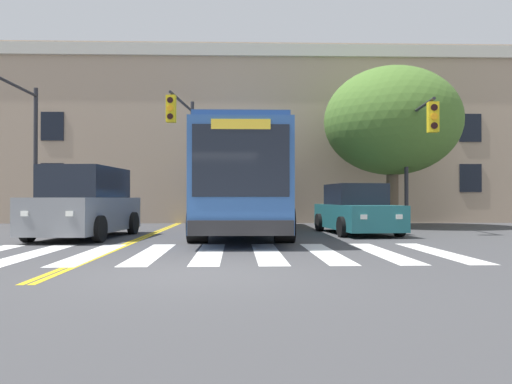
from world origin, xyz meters
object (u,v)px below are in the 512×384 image
Objects in this scene: car_grey_near_lane at (86,204)px; car_teal_far_lane at (356,211)px; traffic_light_far_corner at (18,127)px; car_silver_behind_bus at (253,201)px; street_tree_curbside_large at (392,121)px; traffic_light_overhead at (184,137)px; city_bus at (242,182)px; traffic_light_near_corner at (417,141)px.

car_grey_near_lane is 1.08× the size of car_teal_far_lane.
traffic_light_far_corner reaches higher than car_teal_far_lane.
car_silver_behind_bus is 0.68× the size of street_tree_curbside_large.
traffic_light_overhead is at bearing -116.87° from car_silver_behind_bus.
city_bus is 1.65× the size of street_tree_curbside_large.
car_teal_far_lane is at bearing -69.70° from car_silver_behind_bus.
car_grey_near_lane is 13.09m from street_tree_curbside_large.
car_grey_near_lane is 6.20m from traffic_light_overhead.
street_tree_curbside_large reaches higher than car_teal_far_lane.
traffic_light_far_corner is (-12.09, 0.91, 3.03)m from car_teal_far_lane.
traffic_light_near_corner is 0.90× the size of traffic_light_far_corner.
car_teal_far_lane is at bearing -122.28° from street_tree_curbside_large.
car_silver_behind_bus is 0.90× the size of traffic_light_overhead.
street_tree_curbside_large is (11.36, 5.49, 3.49)m from car_grey_near_lane.
traffic_light_far_corner is at bearing -179.61° from traffic_light_near_corner.
traffic_light_near_corner is (6.52, 0.66, 1.55)m from city_bus.
traffic_light_overhead is at bearing 151.91° from car_teal_far_lane.
city_bus is 2.28× the size of car_grey_near_lane.
traffic_light_near_corner reaches higher than city_bus.
car_teal_far_lane is 0.98× the size of car_silver_behind_bus.
street_tree_curbside_large reaches higher than traffic_light_far_corner.
city_bus is 8.96m from car_silver_behind_bus.
traffic_light_near_corner is at bearing -89.25° from street_tree_curbside_large.
traffic_light_overhead is (5.70, 2.50, -0.04)m from traffic_light_far_corner.
traffic_light_overhead reaches higher than traffic_light_far_corner.
car_grey_near_lane is 9.02m from car_teal_far_lane.
city_bus is 8.36m from traffic_light_far_corner.
traffic_light_far_corner is 14.90m from street_tree_curbside_large.
traffic_light_overhead is (-6.39, 3.41, 3.00)m from car_teal_far_lane.
car_silver_behind_bus is (0.57, 8.91, -0.72)m from city_bus.
street_tree_curbside_large reaches higher than car_silver_behind_bus.
traffic_light_near_corner reaches higher than car_silver_behind_bus.
traffic_light_far_corner reaches higher than car_grey_near_lane.
traffic_light_far_corner is (-8.67, -8.36, 2.74)m from car_silver_behind_bus.
car_grey_near_lane is 4.91m from traffic_light_far_corner.
traffic_light_near_corner is (5.95, -8.26, 2.28)m from car_silver_behind_bus.
city_bus is 2.41× the size of car_silver_behind_bus.
car_teal_far_lane is 5.97m from street_tree_curbside_large.
car_grey_near_lane reaches higher than car_teal_far_lane.
traffic_light_near_corner is 0.90× the size of traffic_light_overhead.
car_silver_behind_bus is (-3.43, 9.26, 0.30)m from car_teal_far_lane.
car_teal_far_lane is (8.88, 1.56, -0.26)m from car_grey_near_lane.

